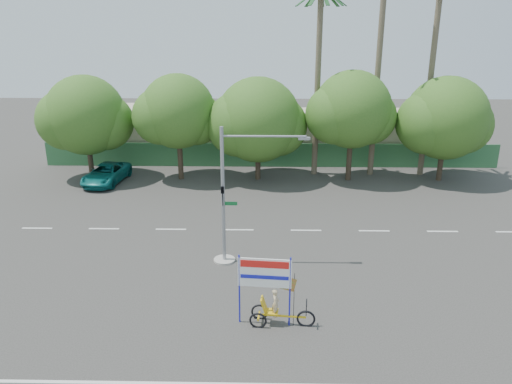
{
  "coord_description": "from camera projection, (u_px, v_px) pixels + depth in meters",
  "views": [
    {
      "loc": [
        -0.42,
        -19.07,
        11.74
      ],
      "look_at": [
        -0.89,
        4.75,
        3.5
      ],
      "focal_mm": 35.0,
      "sensor_mm": 36.0,
      "label": 1
    }
  ],
  "objects": [
    {
      "name": "tree_left",
      "position": [
        177.0,
        114.0,
        37.34
      ],
      "size": [
        6.66,
        5.6,
        8.07
      ],
      "color": "#473828",
      "rests_on": "ground"
    },
    {
      "name": "palm_tall",
      "position": [
        380.0,
        38.0,
        36.71
      ],
      "size": [
        3.73,
        3.79,
        17.45
      ],
      "color": "#70604C",
      "rests_on": "ground"
    },
    {
      "name": "building_left",
      "position": [
        162.0,
        132.0,
        45.95
      ],
      "size": [
        12.0,
        8.0,
        4.0
      ],
      "primitive_type": "cube",
      "color": "#B5A68F",
      "rests_on": "ground"
    },
    {
      "name": "trike_billboard",
      "position": [
        272.0,
        297.0,
        19.94
      ],
      "size": [
        3.13,
        0.82,
        3.08
      ],
      "rotation": [
        0.0,
        0.0,
        -0.1
      ],
      "color": "black",
      "rests_on": "ground"
    },
    {
      "name": "traffic_signal",
      "position": [
        229.0,
        208.0,
        24.7
      ],
      "size": [
        4.72,
        1.1,
        7.0
      ],
      "color": "gray",
      "rests_on": "ground"
    },
    {
      "name": "fence",
      "position": [
        271.0,
        155.0,
        41.84
      ],
      "size": [
        38.0,
        0.08,
        2.0
      ],
      "primitive_type": "cube",
      "color": "#336B3D",
      "rests_on": "ground"
    },
    {
      "name": "tree_center",
      "position": [
        257.0,
        122.0,
        37.42
      ],
      "size": [
        7.62,
        6.4,
        7.85
      ],
      "color": "#473828",
      "rests_on": "ground"
    },
    {
      "name": "building_right",
      "position": [
        357.0,
        134.0,
        45.68
      ],
      "size": [
        14.0,
        8.0,
        3.6
      ],
      "primitive_type": "cube",
      "color": "#B5A68F",
      "rests_on": "ground"
    },
    {
      "name": "tree_far_left",
      "position": [
        85.0,
        118.0,
        37.56
      ],
      "size": [
        7.14,
        6.0,
        7.96
      ],
      "color": "#473828",
      "rests_on": "ground"
    },
    {
      "name": "palm_mid",
      "position": [
        433.0,
        53.0,
        36.98
      ],
      "size": [
        3.73,
        3.79,
        15.45
      ],
      "color": "#70604C",
      "rests_on": "ground"
    },
    {
      "name": "palm_short",
      "position": [
        318.0,
        61.0,
        37.31
      ],
      "size": [
        3.73,
        3.79,
        14.45
      ],
      "color": "#70604C",
      "rests_on": "ground"
    },
    {
      "name": "pickup_truck",
      "position": [
        106.0,
        174.0,
        37.76
      ],
      "size": [
        2.95,
        5.37,
        1.42
      ],
      "primitive_type": "imported",
      "rotation": [
        0.0,
        0.0,
        -0.12
      ],
      "color": "#0F6B68",
      "rests_on": "ground"
    },
    {
      "name": "tree_far_right",
      "position": [
        445.0,
        121.0,
        37.1
      ],
      "size": [
        7.38,
        6.2,
        7.94
      ],
      "color": "#473828",
      "rests_on": "ground"
    },
    {
      "name": "ground",
      "position": [
        274.0,
        303.0,
        21.85
      ],
      "size": [
        120.0,
        120.0,
        0.0
      ],
      "primitive_type": "plane",
      "color": "#33302D",
      "rests_on": "ground"
    },
    {
      "name": "tree_right",
      "position": [
        351.0,
        112.0,
        37.04
      ],
      "size": [
        6.9,
        5.8,
        8.36
      ],
      "color": "#473828",
      "rests_on": "ground"
    }
  ]
}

